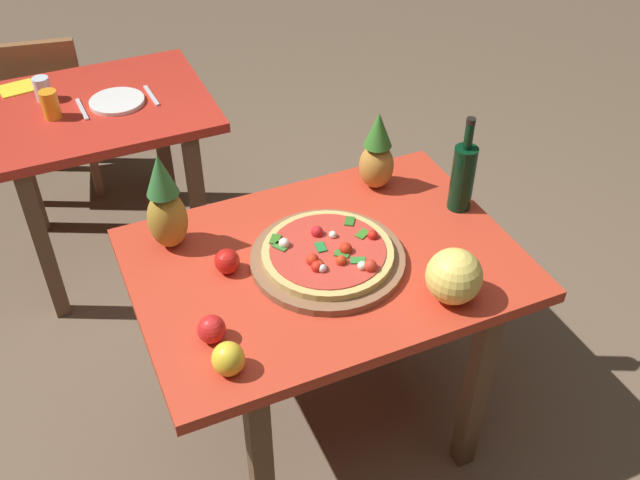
{
  "coord_description": "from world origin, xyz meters",
  "views": [
    {
      "loc": [
        -0.69,
        -1.51,
        2.2
      ],
      "look_at": [
        -0.0,
        0.03,
        0.81
      ],
      "focal_mm": 40.9,
      "sensor_mm": 36.0,
      "label": 1
    }
  ],
  "objects_px": {
    "melon": "(454,276)",
    "dinner_plate": "(117,101)",
    "knife_utensil": "(151,96)",
    "bell_pepper": "(228,359)",
    "drinking_glass_juice": "(50,105)",
    "pineapple_right": "(165,206)",
    "fork_utensil": "(82,109)",
    "dining_chair": "(46,107)",
    "display_table": "(325,284)",
    "drinking_glass_water": "(42,89)",
    "background_table": "(96,132)",
    "pineapple_left": "(377,154)",
    "pizza": "(327,253)",
    "wine_bottle": "(463,176)",
    "napkin_folded": "(17,88)",
    "pizza_board": "(327,259)",
    "tomato_by_bottle": "(211,329)",
    "tomato_beside_pepper": "(227,261)"
  },
  "relations": [
    {
      "from": "melon",
      "to": "display_table",
      "type": "bearing_deg",
      "value": 131.3
    },
    {
      "from": "fork_utensil",
      "to": "bell_pepper",
      "type": "bearing_deg",
      "value": -88.34
    },
    {
      "from": "pineapple_left",
      "to": "drinking_glass_water",
      "type": "bearing_deg",
      "value": 131.25
    },
    {
      "from": "pineapple_left",
      "to": "knife_utensil",
      "type": "height_order",
      "value": "pineapple_left"
    },
    {
      "from": "pizza_board",
      "to": "tomato_by_bottle",
      "type": "bearing_deg",
      "value": -158.49
    },
    {
      "from": "background_table",
      "to": "tomato_beside_pepper",
      "type": "height_order",
      "value": "tomato_beside_pepper"
    },
    {
      "from": "display_table",
      "to": "drinking_glass_water",
      "type": "xyz_separation_m",
      "value": [
        -0.64,
        1.37,
        0.15
      ]
    },
    {
      "from": "dining_chair",
      "to": "dinner_plate",
      "type": "relative_size",
      "value": 3.86
    },
    {
      "from": "wine_bottle",
      "to": "drinking_glass_water",
      "type": "relative_size",
      "value": 3.47
    },
    {
      "from": "knife_utensil",
      "to": "display_table",
      "type": "bearing_deg",
      "value": -82.02
    },
    {
      "from": "dining_chair",
      "to": "pineapple_right",
      "type": "bearing_deg",
      "value": 108.65
    },
    {
      "from": "wine_bottle",
      "to": "tomato_beside_pepper",
      "type": "xyz_separation_m",
      "value": [
        -0.8,
        0.0,
        -0.09
      ]
    },
    {
      "from": "melon",
      "to": "dinner_plate",
      "type": "height_order",
      "value": "melon"
    },
    {
      "from": "pizza",
      "to": "napkin_folded",
      "type": "distance_m",
      "value": 1.69
    },
    {
      "from": "dinner_plate",
      "to": "fork_utensil",
      "type": "distance_m",
      "value": 0.14
    },
    {
      "from": "drinking_glass_juice",
      "to": "pineapple_left",
      "type": "bearing_deg",
      "value": -44.43
    },
    {
      "from": "background_table",
      "to": "knife_utensil",
      "type": "relative_size",
      "value": 5.21
    },
    {
      "from": "pineapple_right",
      "to": "fork_utensil",
      "type": "xyz_separation_m",
      "value": [
        -0.11,
        0.96,
        -0.14
      ]
    },
    {
      "from": "background_table",
      "to": "bell_pepper",
      "type": "bearing_deg",
      "value": -87.14
    },
    {
      "from": "pineapple_left",
      "to": "melon",
      "type": "xyz_separation_m",
      "value": [
        -0.06,
        -0.58,
        -0.05
      ]
    },
    {
      "from": "pineapple_right",
      "to": "knife_utensil",
      "type": "xyz_separation_m",
      "value": [
        0.17,
        0.96,
        -0.14
      ]
    },
    {
      "from": "dinner_plate",
      "to": "knife_utensil",
      "type": "xyz_separation_m",
      "value": [
        0.14,
        0.0,
        -0.0
      ]
    },
    {
      "from": "display_table",
      "to": "tomato_by_bottle",
      "type": "bearing_deg",
      "value": -156.81
    },
    {
      "from": "pizza",
      "to": "wine_bottle",
      "type": "height_order",
      "value": "wine_bottle"
    },
    {
      "from": "melon",
      "to": "dinner_plate",
      "type": "relative_size",
      "value": 0.73
    },
    {
      "from": "bell_pepper",
      "to": "drinking_glass_juice",
      "type": "bearing_deg",
      "value": 98.54
    },
    {
      "from": "pineapple_left",
      "to": "wine_bottle",
      "type": "bearing_deg",
      "value": -48.26
    },
    {
      "from": "knife_utensil",
      "to": "background_table",
      "type": "bearing_deg",
      "value": 170.12
    },
    {
      "from": "pineapple_right",
      "to": "knife_utensil",
      "type": "bearing_deg",
      "value": 79.94
    },
    {
      "from": "pizza_board",
      "to": "pineapple_left",
      "type": "xyz_separation_m",
      "value": [
        0.32,
        0.3,
        0.11
      ]
    },
    {
      "from": "melon",
      "to": "drinking_glass_juice",
      "type": "relative_size",
      "value": 1.44
    },
    {
      "from": "display_table",
      "to": "drinking_glass_water",
      "type": "height_order",
      "value": "drinking_glass_water"
    },
    {
      "from": "pineapple_left",
      "to": "pineapple_right",
      "type": "relative_size",
      "value": 0.87
    },
    {
      "from": "dining_chair",
      "to": "dinner_plate",
      "type": "height_order",
      "value": "dining_chair"
    },
    {
      "from": "melon",
      "to": "knife_utensil",
      "type": "bearing_deg",
      "value": 108.1
    },
    {
      "from": "bell_pepper",
      "to": "pizza",
      "type": "bearing_deg",
      "value": 34.7
    },
    {
      "from": "wine_bottle",
      "to": "pineapple_left",
      "type": "xyz_separation_m",
      "value": [
        -0.2,
        0.22,
        0.0
      ]
    },
    {
      "from": "background_table",
      "to": "pineapple_left",
      "type": "bearing_deg",
      "value": -50.55
    },
    {
      "from": "background_table",
      "to": "napkin_folded",
      "type": "bearing_deg",
      "value": 134.27
    },
    {
      "from": "bell_pepper",
      "to": "fork_utensil",
      "type": "xyz_separation_m",
      "value": [
        -0.11,
        1.51,
        -0.04
      ]
    },
    {
      "from": "wine_bottle",
      "to": "drinking_glass_juice",
      "type": "relative_size",
      "value": 2.96
    },
    {
      "from": "dining_chair",
      "to": "pineapple_left",
      "type": "bearing_deg",
      "value": 131.8
    },
    {
      "from": "dining_chair",
      "to": "drinking_glass_juice",
      "type": "xyz_separation_m",
      "value": [
        0.01,
        -0.63,
        0.33
      ]
    },
    {
      "from": "background_table",
      "to": "tomato_beside_pepper",
      "type": "bearing_deg",
      "value": -80.67
    },
    {
      "from": "bell_pepper",
      "to": "drinking_glass_juice",
      "type": "distance_m",
      "value": 1.52
    },
    {
      "from": "pineapple_right",
      "to": "napkin_folded",
      "type": "height_order",
      "value": "pineapple_right"
    },
    {
      "from": "bell_pepper",
      "to": "knife_utensil",
      "type": "height_order",
      "value": "bell_pepper"
    },
    {
      "from": "tomato_beside_pepper",
      "to": "pineapple_left",
      "type": "bearing_deg",
      "value": 19.67
    },
    {
      "from": "display_table",
      "to": "pizza",
      "type": "relative_size",
      "value": 2.92
    },
    {
      "from": "dining_chair",
      "to": "wine_bottle",
      "type": "xyz_separation_m",
      "value": [
        1.14,
        -1.77,
        0.4
      ]
    }
  ]
}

